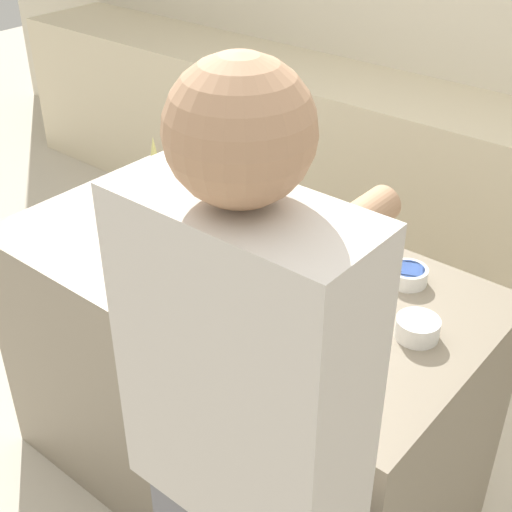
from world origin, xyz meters
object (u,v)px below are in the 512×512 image
Objects in this scene: decorative_tree at (157,190)px; candy_bowl_far_left at (418,327)px; baking_tray at (251,303)px; candy_bowl_near_tray_right at (272,224)px; candy_bowl_behind_tray at (215,219)px; gingerbread_house at (251,272)px; cookbook at (173,186)px; person at (246,475)px; candy_bowl_far_right at (408,275)px.

decorative_tree reaches higher than candy_bowl_far_left.
candy_bowl_near_tray_right is (-0.21, 0.35, 0.02)m from baking_tray.
candy_bowl_far_left is (0.78, -0.10, 0.01)m from candy_bowl_behind_tray.
candy_bowl_near_tray_right is (-0.21, 0.35, -0.08)m from gingerbread_house.
decorative_tree is 0.24m from candy_bowl_behind_tray.
person is at bearing -38.39° from cookbook.
decorative_tree is 1.51× the size of cookbook.
baking_tray is 0.41m from candy_bowl_near_tray_right.
candy_bowl_behind_tray is 0.31m from cookbook.
candy_bowl_far_right is at bearing 1.56° from candy_bowl_near_tray_right.
candy_bowl_far_left is (0.41, 0.16, 0.03)m from baking_tray.
candy_bowl_behind_tray is 1.02m from person.
candy_bowl_far_left is at bearing -7.03° from candy_bowl_behind_tray.
candy_bowl_behind_tray is at bearing 172.97° from candy_bowl_far_left.
candy_bowl_far_left is at bearing 21.38° from gingerbread_house.
candy_bowl_far_left is 0.50× the size of cookbook.
baking_tray is 3.67× the size of candy_bowl_far_right.
person is at bearing -33.79° from decorative_tree.
candy_bowl_near_tray_right is at bearing -1.24° from cookbook.
decorative_tree is (-0.44, 0.09, 0.07)m from gingerbread_house.
gingerbread_house is 0.46m from candy_bowl_far_right.
candy_bowl_far_left is 1.09m from cookbook.
candy_bowl_behind_tray is at bearing 144.97° from gingerbread_house.
gingerbread_house is at bearing -35.03° from candy_bowl_behind_tray.
person is (-0.05, -0.61, -0.04)m from candy_bowl_far_left.
decorative_tree is 0.98m from person.
baking_tray is at bearing 128.85° from person.
decorative_tree reaches higher than candy_bowl_far_right.
person is at bearing -83.65° from candy_bowl_far_right.
candy_bowl_far_right is (0.64, 0.11, 0.00)m from candy_bowl_behind_tray.
gingerbread_house is 2.71× the size of candy_bowl_behind_tray.
cookbook is at bearing 128.81° from decorative_tree.
candy_bowl_near_tray_right is 0.65m from candy_bowl_far_left.
baking_tray is 1.20× the size of decorative_tree.
gingerbread_house is 2.35× the size of candy_bowl_far_left.
candy_bowl_far_left is 0.06× the size of person.
gingerbread_house is 0.15× the size of person.
candy_bowl_near_tray_right is at bearing 30.02° from candy_bowl_behind_tray.
decorative_tree is 2.58× the size of candy_bowl_near_tray_right.
decorative_tree reaches higher than baking_tray.
baking_tray is at bearing -35.09° from candy_bowl_behind_tray.
gingerbread_house is 0.76m from cookbook.
candy_bowl_near_tray_right is at bearing 48.25° from decorative_tree.
cookbook is at bearing 141.61° from person.
person is at bearing -44.14° from candy_bowl_behind_tray.
candy_bowl_far_left is (0.62, -0.19, 0.01)m from candy_bowl_near_tray_right.
person reaches higher than candy_bowl_near_tray_right.
decorative_tree is at bearing 168.82° from gingerbread_house.
candy_bowl_far_left reaches higher than baking_tray.
candy_bowl_far_right reaches higher than candy_bowl_behind_tray.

